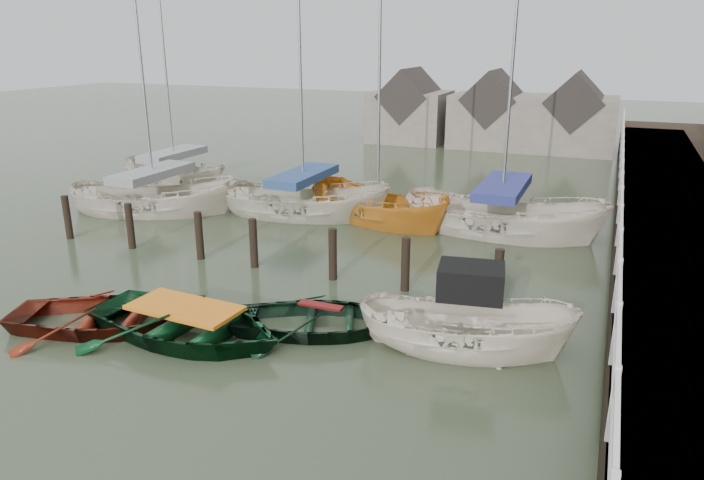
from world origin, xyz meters
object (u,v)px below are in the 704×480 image
at_px(rowboat_red, 105,327).
at_px(sailboat_b, 304,214).
at_px(sailboat_c, 378,219).
at_px(sailboat_d, 500,231).
at_px(rowboat_dkgreen, 321,330).
at_px(sailboat_e, 176,185).
at_px(motorboat, 465,346).
at_px(rowboat_green, 188,338).
at_px(sailboat_a, 156,210).

height_order(rowboat_red, sailboat_b, sailboat_b).
relative_size(sailboat_c, sailboat_d, 0.90).
relative_size(rowboat_red, rowboat_dkgreen, 1.06).
relative_size(rowboat_dkgreen, sailboat_e, 0.40).
relative_size(sailboat_b, sailboat_e, 1.21).
xyz_separation_m(rowboat_dkgreen, motorboat, (3.12, 0.30, 0.09)).
bearing_deg(sailboat_d, rowboat_green, 159.28).
bearing_deg(sailboat_c, rowboat_dkgreen, -143.60).
bearing_deg(motorboat, sailboat_a, 54.84).
bearing_deg(sailboat_e, rowboat_dkgreen, -116.96).
distance_m(motorboat, sailboat_b, 10.99).
bearing_deg(sailboat_a, rowboat_green, -156.58).
distance_m(sailboat_b, sailboat_c, 2.69).
relative_size(sailboat_b, sailboat_c, 1.05).
height_order(motorboat, sailboat_a, sailboat_a).
height_order(rowboat_green, sailboat_b, sailboat_b).
height_order(motorboat, sailboat_b, sailboat_b).
xyz_separation_m(motorboat, sailboat_b, (-7.67, 7.88, -0.03)).
xyz_separation_m(rowboat_red, sailboat_b, (-0.08, 9.89, 0.06)).
distance_m(rowboat_red, sailboat_e, 13.99).
bearing_deg(sailboat_d, rowboat_dkgreen, 169.68).
distance_m(rowboat_dkgreen, sailboat_a, 11.74).
bearing_deg(rowboat_green, sailboat_d, -22.04).
bearing_deg(sailboat_a, sailboat_b, -91.39).
bearing_deg(sailboat_c, sailboat_a, 129.67).
height_order(rowboat_red, rowboat_dkgreen, rowboat_red).
bearing_deg(sailboat_a, rowboat_dkgreen, -142.82).
xyz_separation_m(sailboat_b, sailboat_e, (-7.21, 2.05, -0.00)).
height_order(rowboat_green, sailboat_d, sailboat_d).
height_order(motorboat, sailboat_e, sailboat_e).
bearing_deg(sailboat_b, sailboat_e, 65.00).
height_order(rowboat_dkgreen, sailboat_d, sailboat_d).
xyz_separation_m(rowboat_green, sailboat_c, (0.57, 10.13, 0.01)).
bearing_deg(sailboat_e, rowboat_green, -127.43).
bearing_deg(rowboat_red, rowboat_green, -102.64).
distance_m(motorboat, sailboat_d, 8.49).
bearing_deg(sailboat_d, sailboat_c, 95.37).
distance_m(sailboat_b, sailboat_e, 7.49).
distance_m(rowboat_green, motorboat, 5.86).
bearing_deg(sailboat_e, motorboat, -109.65).
bearing_deg(motorboat, sailboat_b, 34.73).
bearing_deg(sailboat_d, motorboat, -170.13).
xyz_separation_m(motorboat, sailboat_d, (-0.77, 8.46, -0.03)).
height_order(sailboat_b, sailboat_d, sailboat_d).
xyz_separation_m(rowboat_red, rowboat_dkgreen, (4.47, 1.71, 0.00)).
bearing_deg(motorboat, rowboat_red, 95.36).
relative_size(sailboat_a, sailboat_e, 1.13).
distance_m(rowboat_dkgreen, sailboat_b, 9.36).
bearing_deg(sailboat_b, rowboat_dkgreen, -160.05).
height_order(sailboat_c, sailboat_d, sailboat_d).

